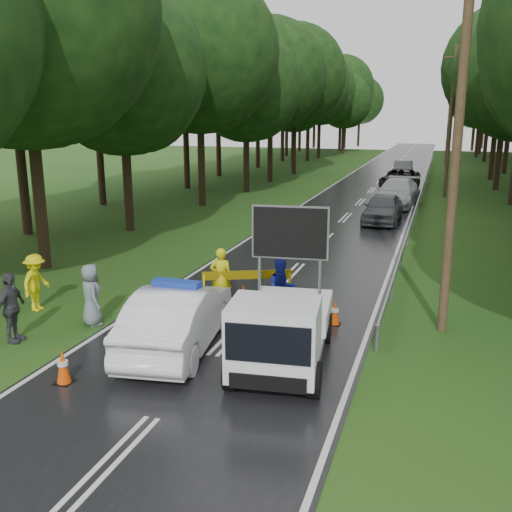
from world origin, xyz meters
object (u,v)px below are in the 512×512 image
at_px(queue_car_first, 383,208).
at_px(queue_car_second, 397,193).
at_px(police_sedan, 178,318).
at_px(queue_car_third, 400,179).
at_px(civilian, 282,290).
at_px(officer, 221,277).
at_px(barrier, 247,279).
at_px(work_truck, 282,329).
at_px(queue_car_fourth, 403,169).

height_order(queue_car_first, queue_car_second, queue_car_second).
xyz_separation_m(police_sedan, queue_car_third, (2.88, 32.79, -0.02)).
height_order(police_sedan, civilian, civilian).
bearing_deg(civilian, police_sedan, -158.32).
bearing_deg(officer, police_sedan, 76.50).
bearing_deg(queue_car_first, civilian, -92.64).
distance_m(police_sedan, officer, 3.31).
height_order(queue_car_first, queue_car_third, queue_car_third).
xyz_separation_m(police_sedan, queue_car_second, (3.30, 24.50, 0.03)).
xyz_separation_m(queue_car_second, queue_car_third, (-0.41, 8.28, -0.05)).
xyz_separation_m(queue_car_first, queue_car_second, (0.25, 6.00, 0.05)).
bearing_deg(queue_car_first, barrier, -97.82).
distance_m(queue_car_second, queue_car_third, 8.29).
bearing_deg(queue_car_first, officer, -100.36).
distance_m(work_truck, barrier, 4.37).
xyz_separation_m(police_sedan, queue_car_fourth, (2.54, 41.31, -0.07)).
distance_m(queue_car_second, queue_car_fourth, 16.82).
height_order(barrier, civilian, civilian).
bearing_deg(queue_car_first, work_truck, -89.48).
bearing_deg(queue_car_fourth, barrier, -99.32).
relative_size(work_truck, queue_car_first, 1.01).
bearing_deg(officer, work_truck, 112.37).
relative_size(queue_car_second, queue_car_fourth, 1.28).
bearing_deg(civilian, barrier, 113.60).
bearing_deg(queue_car_second, work_truck, -86.19).
relative_size(officer, queue_car_fourth, 0.41).
xyz_separation_m(work_truck, civilian, (-0.82, 2.97, -0.06)).
relative_size(work_truck, officer, 2.55).
bearing_deg(barrier, queue_car_second, 58.66).
bearing_deg(queue_car_second, police_sedan, -92.49).
relative_size(police_sedan, officer, 2.78).
bearing_deg(queue_car_first, queue_car_second, 89.23).
relative_size(queue_car_second, queue_car_third, 1.02).
relative_size(barrier, queue_car_first, 0.54).
distance_m(police_sedan, queue_car_first, 18.75).
bearing_deg(civilian, queue_car_third, 54.81).
height_order(officer, queue_car_second, officer).
distance_m(police_sedan, queue_car_second, 24.72).
bearing_deg(queue_car_third, barrier, -91.21).
height_order(officer, civilian, officer).
height_order(queue_car_second, queue_car_fourth, queue_car_second).
height_order(police_sedan, officer, officer).
height_order(officer, queue_car_third, officer).
bearing_deg(barrier, queue_car_fourth, 63.09).
bearing_deg(queue_car_fourth, officer, -100.41).
xyz_separation_m(barrier, queue_car_second, (2.72, 20.96, -0.01)).
xyz_separation_m(barrier, queue_car_third, (2.31, 29.24, -0.06)).
bearing_deg(police_sedan, officer, -95.57).
relative_size(work_truck, barrier, 1.87).
relative_size(police_sedan, queue_car_fourth, 1.13).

